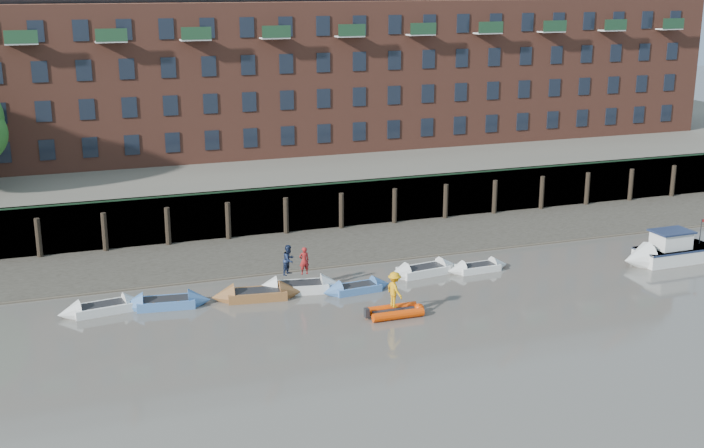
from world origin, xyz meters
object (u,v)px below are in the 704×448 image
rowboat_4 (357,288)px  motor_launch (662,253)px  rowboat_6 (478,268)px  person_rower_a (304,261)px  rowboat_1 (166,303)px  rowboat_3 (299,287)px  rowboat_2 (257,294)px  rowboat_0 (102,308)px  rowboat_5 (423,270)px  rib_tender (397,311)px  person_rower_b (289,260)px  person_rib_crew (395,289)px

rowboat_4 → motor_launch: size_ratio=0.66×
rowboat_6 → person_rower_a: (-10.81, 0.15, 1.56)m
rowboat_1 → rowboat_3: bearing=6.8°
rowboat_2 → motor_launch: motor_launch is taller
rowboat_0 → rowboat_5: size_ratio=0.97×
rowboat_5 → rowboat_3: bearing=175.4°
rowboat_5 → rib_tender: 6.89m
rib_tender → person_rower_b: 7.14m
rowboat_6 → person_rib_crew: person_rib_crew is taller
person_rib_crew → rowboat_0: bearing=59.4°
person_rower_b → person_rib_crew: (4.16, -5.43, -0.40)m
rowboat_0 → rowboat_3: rowboat_3 is taller
rowboat_6 → rowboat_2: bearing=178.8°
motor_launch → person_rower_a: size_ratio=3.99×
rowboat_6 → person_rower_b: 11.75m
rib_tender → motor_launch: (18.71, 2.70, 0.43)m
rowboat_2 → rowboat_6: 13.65m
rowboat_1 → rib_tender: bearing=-18.1°
rowboat_1 → rowboat_0: bearing=-178.8°
rowboat_0 → rowboat_3: 10.68m
rowboat_2 → person_rib_crew: (6.19, -4.81, 1.19)m
rowboat_6 → person_rib_crew: 9.10m
rowboat_2 → person_rower_b: bearing=24.2°
rowboat_5 → person_rib_crew: person_rib_crew is taller
rowboat_0 → person_rower_a: person_rower_a is taller
rowboat_2 → rowboat_5: size_ratio=1.05×
rowboat_3 → motor_launch: (22.50, -2.53, 0.40)m
rib_tender → rowboat_6: bearing=34.8°
rowboat_4 → motor_launch: 19.52m
rowboat_0 → rowboat_1: size_ratio=0.97×
rowboat_6 → person_rower_b: bearing=176.0°
motor_launch → rib_tender: bearing=6.8°
rowboat_0 → rowboat_2: rowboat_2 is taller
rowboat_2 → rowboat_6: bearing=8.2°
rowboat_5 → motor_launch: 15.00m
rowboat_2 → person_rower_a: 3.25m
person_rower_a → motor_launch: bearing=171.4°
motor_launch → rowboat_6: bearing=-13.4°
rowboat_1 → rowboat_4: rowboat_1 is taller
person_rib_crew → motor_launch: bearing=-91.5°
rib_tender → motor_launch: 18.91m
rowboat_4 → rowboat_5: rowboat_5 is taller
person_rower_b → person_rib_crew: size_ratio=0.91×
person_rower_b → rowboat_6: bearing=-43.9°
rowboat_2 → rowboat_3: size_ratio=0.99×
rowboat_1 → rowboat_3: size_ratio=0.94×
rowboat_0 → rowboat_2: bearing=-13.3°
person_rower_b → rowboat_5: bearing=-41.1°
rowboat_2 → rowboat_4: rowboat_2 is taller
rowboat_4 → person_rib_crew: size_ratio=2.20×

